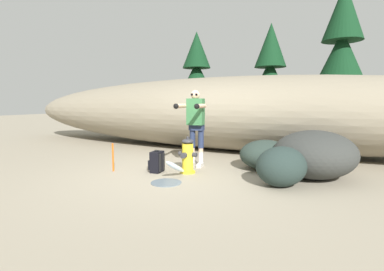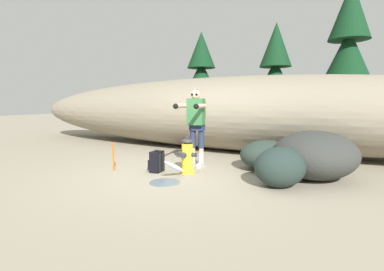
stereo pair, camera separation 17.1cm
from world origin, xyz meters
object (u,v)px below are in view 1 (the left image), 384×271
(fire_hydrant, at_px, (188,156))
(utility_worker, at_px, (196,119))
(boulder_mid, at_px, (281,166))
(boulder_large, at_px, (314,154))
(boulder_small, at_px, (266,155))
(survey_stake, at_px, (113,157))
(spare_backpack, at_px, (157,162))

(fire_hydrant, relative_size, utility_worker, 0.44)
(utility_worker, height_order, boulder_mid, utility_worker)
(fire_hydrant, xyz_separation_m, boulder_mid, (1.90, -0.09, 0.00))
(fire_hydrant, distance_m, boulder_large, 2.50)
(fire_hydrant, distance_m, boulder_mid, 1.91)
(boulder_small, height_order, survey_stake, boulder_small)
(utility_worker, xyz_separation_m, spare_backpack, (-0.52, -0.79, -0.88))
(fire_hydrant, distance_m, survey_stake, 1.59)
(fire_hydrant, bearing_deg, boulder_mid, -2.81)
(boulder_mid, height_order, survey_stake, boulder_mid)
(utility_worker, height_order, boulder_large, utility_worker)
(fire_hydrant, relative_size, boulder_large, 0.46)
(spare_backpack, relative_size, boulder_mid, 0.50)
(utility_worker, xyz_separation_m, boulder_small, (1.47, 0.48, -0.77))
(spare_backpack, distance_m, boulder_small, 2.37)
(boulder_large, xyz_separation_m, boulder_mid, (-0.47, -0.89, -0.11))
(fire_hydrant, height_order, boulder_small, fire_hydrant)
(utility_worker, xyz_separation_m, boulder_mid, (1.99, -0.66, -0.74))
(boulder_large, bearing_deg, survey_stake, -160.11)
(spare_backpack, relative_size, boulder_large, 0.28)
(fire_hydrant, relative_size, spare_backpack, 1.62)
(utility_worker, distance_m, boulder_mid, 2.23)
(spare_backpack, xyz_separation_m, boulder_small, (2.00, 1.27, 0.11))
(utility_worker, distance_m, boulder_large, 2.55)
(survey_stake, bearing_deg, spare_backpack, 22.69)
(survey_stake, bearing_deg, boulder_mid, 8.40)
(spare_backpack, bearing_deg, utility_worker, -130.20)
(boulder_large, distance_m, boulder_mid, 1.01)
(utility_worker, bearing_deg, fire_hydrant, -0.07)
(utility_worker, xyz_separation_m, survey_stake, (-1.39, -1.16, -0.79))
(spare_backpack, xyz_separation_m, boulder_large, (2.98, 1.03, 0.25))
(boulder_small, bearing_deg, survey_stake, -150.24)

